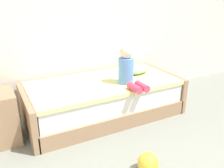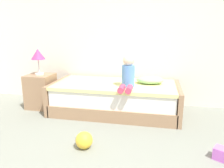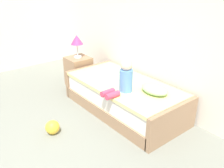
{
  "view_description": "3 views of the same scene",
  "coord_description": "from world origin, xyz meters",
  "px_view_note": "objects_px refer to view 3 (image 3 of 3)",
  "views": [
    {
      "loc": [
        -1.72,
        -0.74,
        1.63
      ],
      "look_at": [
        -0.42,
        1.75,
        0.55
      ],
      "focal_mm": 38.55,
      "sensor_mm": 36.0,
      "label": 1
    },
    {
      "loc": [
        0.25,
        -1.46,
        1.37
      ],
      "look_at": [
        -0.42,
        1.75,
        0.55
      ],
      "focal_mm": 35.01,
      "sensor_mm": 36.0,
      "label": 2
    },
    {
      "loc": [
        2.3,
        -0.44,
        2.1
      ],
      "look_at": [
        -0.42,
        1.75,
        0.55
      ],
      "focal_mm": 39.35,
      "sensor_mm": 36.0,
      "label": 3
    }
  ],
  "objects_px": {
    "child_figure": "(124,79)",
    "nightstand": "(79,72)",
    "toy_ball": "(52,127)",
    "bed": "(124,97)",
    "pillow": "(155,89)",
    "table_lamp": "(77,41)"
  },
  "relations": [
    {
      "from": "child_figure",
      "to": "nightstand",
      "type": "bearing_deg",
      "value": 173.07
    },
    {
      "from": "toy_ball",
      "to": "bed",
      "type": "bearing_deg",
      "value": 84.01
    },
    {
      "from": "bed",
      "to": "child_figure",
      "type": "relative_size",
      "value": 4.14
    },
    {
      "from": "bed",
      "to": "toy_ball",
      "type": "distance_m",
      "value": 1.26
    },
    {
      "from": "toy_ball",
      "to": "pillow",
      "type": "bearing_deg",
      "value": 62.6
    },
    {
      "from": "pillow",
      "to": "toy_ball",
      "type": "height_order",
      "value": "pillow"
    },
    {
      "from": "nightstand",
      "to": "child_figure",
      "type": "distance_m",
      "value": 1.65
    },
    {
      "from": "nightstand",
      "to": "pillow",
      "type": "bearing_deg",
      "value": 4.03
    },
    {
      "from": "nightstand",
      "to": "child_figure",
      "type": "bearing_deg",
      "value": -6.93
    },
    {
      "from": "nightstand",
      "to": "table_lamp",
      "type": "xyz_separation_m",
      "value": [
        0.0,
        0.0,
        0.64
      ]
    },
    {
      "from": "nightstand",
      "to": "toy_ball",
      "type": "distance_m",
      "value": 1.73
    },
    {
      "from": "table_lamp",
      "to": "child_figure",
      "type": "distance_m",
      "value": 1.62
    },
    {
      "from": "bed",
      "to": "pillow",
      "type": "height_order",
      "value": "pillow"
    },
    {
      "from": "nightstand",
      "to": "table_lamp",
      "type": "bearing_deg",
      "value": 0.0
    },
    {
      "from": "nightstand",
      "to": "pillow",
      "type": "distance_m",
      "value": 1.94
    },
    {
      "from": "bed",
      "to": "child_figure",
      "type": "xyz_separation_m",
      "value": [
        0.24,
        -0.23,
        0.46
      ]
    },
    {
      "from": "bed",
      "to": "pillow",
      "type": "xyz_separation_m",
      "value": [
        0.57,
        0.1,
        0.32
      ]
    },
    {
      "from": "bed",
      "to": "toy_ball",
      "type": "height_order",
      "value": "bed"
    },
    {
      "from": "bed",
      "to": "nightstand",
      "type": "relative_size",
      "value": 3.52
    },
    {
      "from": "child_figure",
      "to": "pillow",
      "type": "relative_size",
      "value": 1.16
    },
    {
      "from": "table_lamp",
      "to": "toy_ball",
      "type": "xyz_separation_m",
      "value": [
        1.22,
        -1.21,
        -0.83
      ]
    },
    {
      "from": "pillow",
      "to": "child_figure",
      "type": "bearing_deg",
      "value": -134.58
    }
  ]
}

